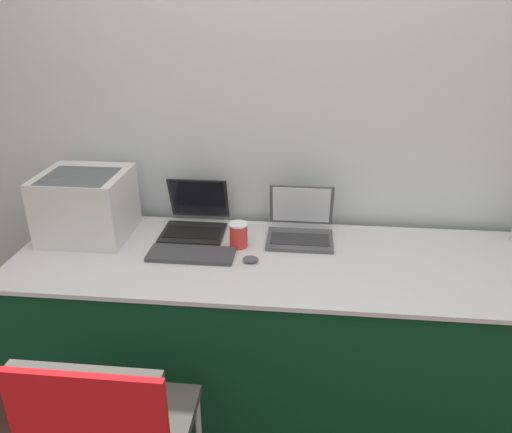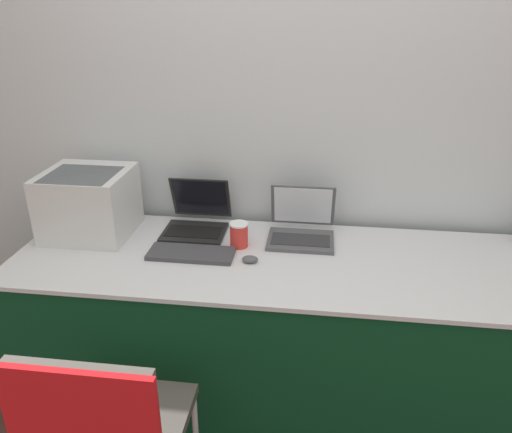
% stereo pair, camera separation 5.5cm
% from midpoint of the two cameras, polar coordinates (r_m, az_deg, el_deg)
% --- Properties ---
extents(wall_back, '(8.00, 0.05, 2.60)m').
position_cam_midpoint_polar(wall_back, '(2.47, 5.19, 10.97)').
color(wall_back, silver).
rests_on(wall_back, ground_plane).
extents(table, '(2.44, 0.77, 0.78)m').
position_cam_midpoint_polar(table, '(2.43, 3.87, -12.96)').
color(table, '#0C381E').
rests_on(table, ground_plane).
extents(printer, '(0.39, 0.37, 0.31)m').
position_cam_midpoint_polar(printer, '(2.50, -18.02, 1.71)').
color(printer, silver).
rests_on(printer, table).
extents(laptop_left, '(0.30, 0.32, 0.24)m').
position_cam_midpoint_polar(laptop_left, '(2.48, -6.18, -0.34)').
color(laptop_left, black).
rests_on(laptop_left, table).
extents(laptop_right, '(0.31, 0.30, 0.24)m').
position_cam_midpoint_polar(laptop_right, '(2.39, 5.86, -1.25)').
color(laptop_right, '#4C4C51').
rests_on(laptop_right, table).
extents(external_keyboard, '(0.38, 0.15, 0.02)m').
position_cam_midpoint_polar(external_keyboard, '(2.25, -6.73, -4.23)').
color(external_keyboard, '#3D3D42').
rests_on(external_keyboard, table).
extents(coffee_cup, '(0.09, 0.09, 0.12)m').
position_cam_midpoint_polar(coffee_cup, '(2.30, -1.28, -2.09)').
color(coffee_cup, red).
rests_on(coffee_cup, table).
extents(mouse, '(0.07, 0.05, 0.03)m').
position_cam_midpoint_polar(mouse, '(2.18, 0.03, -4.91)').
color(mouse, '#4C4C51').
rests_on(mouse, table).
extents(chair, '(0.47, 0.47, 0.90)m').
position_cam_midpoint_polar(chair, '(1.81, -16.12, -22.46)').
color(chair, '#4C4742').
rests_on(chair, ground_plane).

